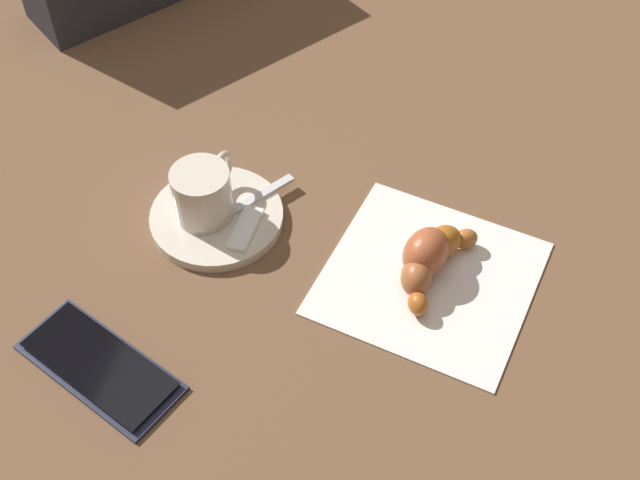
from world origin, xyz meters
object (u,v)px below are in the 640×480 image
Objects in this scene: napkin at (429,277)px; espresso_cup at (203,193)px; sugar_packet at (245,229)px; cell_phone at (99,366)px; saucer at (217,217)px; croissant at (429,257)px; teaspoon at (228,213)px.

espresso_cup is at bearing -3.33° from napkin.
sugar_packet reaches higher than cell_phone.
sugar_packet is at bearing 159.25° from saucer.
croissant is at bearing -63.27° from napkin.
saucer is 1.58× the size of espresso_cup.
croissant reaches higher than napkin.
espresso_cup is at bearing -1.57° from croissant.
croissant is 0.70× the size of cell_phone.
napkin is (-0.22, 0.01, -0.00)m from saucer.
croissant is at bearing -86.58° from sugar_packet.
napkin is at bearing -145.79° from cell_phone.
napkin is at bearing 175.62° from teaspoon.
saucer is at bearing -101.51° from cell_phone.
teaspoon reaches higher than cell_phone.
croissant is 0.32m from cell_phone.
napkin is at bearing -88.85° from sugar_packet.
teaspoon is 0.64× the size of cell_phone.
espresso_cup is 0.03m from teaspoon.
saucer is 0.70× the size of napkin.
teaspoon is 0.03m from sugar_packet.
teaspoon is at bearing -173.44° from saucer.
cell_phone is (0.03, 0.19, -0.03)m from espresso_cup.
saucer reaches higher than napkin.
napkin is 1.15× the size of cell_phone.
espresso_cup reaches higher than saucer.
teaspoon reaches higher than napkin.
saucer is 1.15× the size of croissant.
cell_phone is (0.05, 0.19, -0.01)m from teaspoon.
saucer is 0.04m from sugar_packet.
espresso_cup reaches higher than cell_phone.
saucer is 0.22m from croissant.
cell_phone is at bearing 34.21° from napkin.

